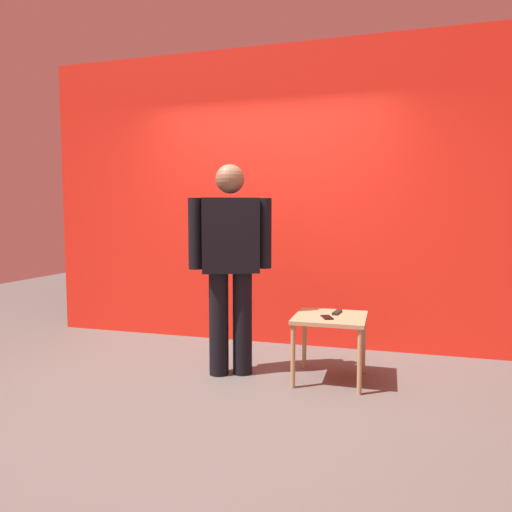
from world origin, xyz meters
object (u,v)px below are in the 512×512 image
(side_table, at_px, (330,325))
(tv_remote, at_px, (337,312))
(cell_phone, at_px, (327,317))
(standing_person, at_px, (230,258))

(side_table, relative_size, tv_remote, 3.29)
(side_table, height_order, tv_remote, tv_remote)
(cell_phone, relative_size, tv_remote, 0.85)
(cell_phone, xyz_separation_m, tv_remote, (0.06, 0.19, 0.01))
(tv_remote, bearing_deg, cell_phone, -98.45)
(standing_person, xyz_separation_m, side_table, (0.81, 0.07, -0.52))
(tv_remote, bearing_deg, standing_person, -159.80)
(cell_phone, height_order, tv_remote, tv_remote)
(cell_phone, distance_m, tv_remote, 0.20)
(side_table, bearing_deg, cell_phone, -100.13)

